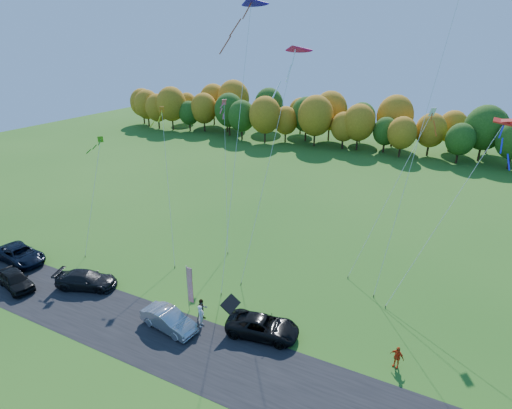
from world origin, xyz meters
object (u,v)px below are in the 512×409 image
at_px(silver_sedan, 169,320).
at_px(feather_flag, 189,284).
at_px(black_suv, 263,326).
at_px(person_east, 397,357).

height_order(silver_sedan, feather_flag, feather_flag).
relative_size(black_suv, silver_sedan, 1.15).
height_order(person_east, feather_flag, feather_flag).
distance_m(black_suv, silver_sedan, 6.86).
relative_size(person_east, feather_flag, 0.39).
relative_size(black_suv, feather_flag, 1.29).
bearing_deg(black_suv, feather_flag, 81.39).
xyz_separation_m(silver_sedan, person_east, (15.42, 3.57, 0.04)).
bearing_deg(silver_sedan, person_east, -68.83).
height_order(silver_sedan, person_east, person_east).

